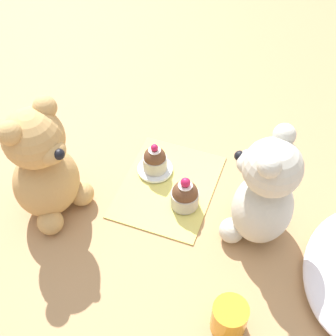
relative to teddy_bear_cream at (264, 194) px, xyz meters
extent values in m
plane|color=tan|center=(-0.04, -0.18, -0.10)|extent=(4.00, 4.00, 0.00)
cube|color=#E0D166|center=(-0.04, -0.18, -0.10)|extent=(0.22, 0.17, 0.01)
ellipsoid|color=beige|center=(0.00, 0.00, -0.04)|extent=(0.13, 0.12, 0.13)
sphere|color=beige|center=(0.00, 0.00, 0.07)|extent=(0.10, 0.10, 0.10)
ellipsoid|color=beige|center=(0.00, -0.03, 0.06)|extent=(0.05, 0.05, 0.04)
sphere|color=black|center=(-0.01, -0.05, 0.07)|extent=(0.02, 0.02, 0.02)
sphere|color=beige|center=(-0.03, 0.01, 0.11)|extent=(0.04, 0.04, 0.04)
sphere|color=beige|center=(0.03, 0.00, 0.11)|extent=(0.04, 0.04, 0.04)
sphere|color=beige|center=(-0.04, -0.03, -0.08)|extent=(0.05, 0.05, 0.05)
sphere|color=beige|center=(0.03, -0.04, -0.08)|extent=(0.05, 0.05, 0.05)
ellipsoid|color=tan|center=(0.08, -0.37, -0.03)|extent=(0.15, 0.14, 0.14)
sphere|color=tan|center=(0.08, -0.37, 0.08)|extent=(0.10, 0.10, 0.10)
ellipsoid|color=tan|center=(0.09, -0.33, 0.07)|extent=(0.06, 0.06, 0.04)
sphere|color=black|center=(0.09, -0.31, 0.08)|extent=(0.02, 0.02, 0.02)
sphere|color=tan|center=(0.11, -0.38, 0.12)|extent=(0.04, 0.04, 0.04)
sphere|color=tan|center=(0.04, -0.36, 0.12)|extent=(0.04, 0.04, 0.04)
sphere|color=tan|center=(0.13, -0.35, -0.08)|extent=(0.05, 0.05, 0.05)
sphere|color=tan|center=(0.05, -0.32, -0.08)|extent=(0.05, 0.05, 0.05)
cylinder|color=#B2ADA3|center=(-0.01, -0.14, -0.08)|extent=(0.05, 0.05, 0.03)
sphere|color=brown|center=(-0.01, -0.14, -0.06)|extent=(0.05, 0.05, 0.05)
cylinder|color=white|center=(-0.01, -0.14, -0.04)|extent=(0.03, 0.03, 0.00)
sphere|color=#B71947|center=(-0.01, -0.14, -0.03)|extent=(0.02, 0.02, 0.02)
cylinder|color=silver|center=(-0.06, -0.22, -0.09)|extent=(0.07, 0.07, 0.01)
cylinder|color=#B2ADA3|center=(-0.06, -0.22, -0.08)|extent=(0.05, 0.05, 0.03)
sphere|color=brown|center=(-0.06, -0.22, -0.06)|extent=(0.04, 0.04, 0.04)
cylinder|color=white|center=(-0.06, -0.22, -0.04)|extent=(0.02, 0.02, 0.00)
sphere|color=#B71947|center=(-0.06, -0.22, -0.03)|extent=(0.01, 0.01, 0.01)
cylinder|color=orange|center=(0.19, 0.00, -0.07)|extent=(0.06, 0.06, 0.06)
camera|label=1|loc=(0.50, 0.01, 0.61)|focal=50.00mm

